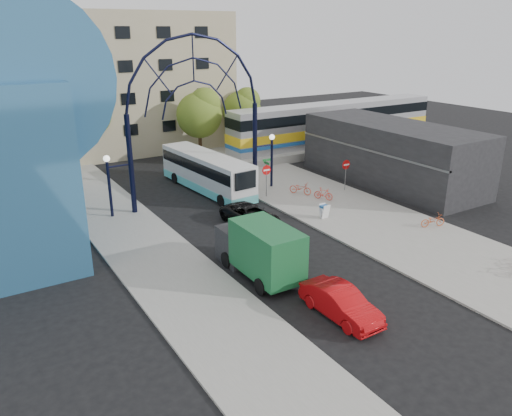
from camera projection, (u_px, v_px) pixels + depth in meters
ground at (313, 274)px, 26.62m from camera, size 120.00×120.00×0.00m
sidewalk_east at (370, 221)px, 33.77m from camera, size 8.00×56.00×0.12m
plaza_west at (157, 259)px, 28.16m from camera, size 5.00×50.00×0.12m
gateway_arch at (194, 86)px, 34.90m from camera, size 13.64×0.44×12.10m
stop_sign at (266, 173)px, 37.91m from camera, size 0.80×0.07×2.50m
do_not_enter_sign at (346, 168)px, 39.40m from camera, size 0.76×0.07×2.48m
street_name_sign at (267, 169)px, 38.54m from camera, size 0.70×0.70×2.80m
sandwich_board at (324, 209)px, 33.92m from camera, size 0.55×0.61×0.99m
commercial_block_east at (392, 153)px, 41.71m from camera, size 6.00×16.00×5.00m
apartment_block at (128, 82)px, 53.17m from camera, size 20.00×12.10×14.00m
train_platform at (334, 146)px, 53.99m from camera, size 32.00×5.00×0.80m
train_car at (335, 122)px, 53.15m from camera, size 25.10×3.05×4.20m
tree_north_a at (201, 112)px, 48.81m from camera, size 4.48×4.48×7.00m
tree_north_b at (85, 108)px, 46.81m from camera, size 5.12×5.12×8.00m
tree_north_c at (243, 108)px, 53.50m from camera, size 4.16×4.16×6.50m
city_bus at (207, 172)px, 39.86m from camera, size 3.23×10.95×2.97m
green_truck at (259, 249)px, 26.05m from camera, size 2.35×5.95×2.99m
black_suv at (251, 215)px, 33.10m from camera, size 2.79×4.94×1.30m
red_sedan at (341, 303)px, 22.44m from camera, size 1.59×4.33×1.42m
bike_near_a at (300, 188)px, 38.91m from camera, size 1.46×1.89×0.95m
bike_near_b at (323, 194)px, 37.68m from camera, size 1.09×1.53×0.91m
bike_far_a at (433, 220)px, 32.50m from camera, size 1.76×1.09×0.87m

